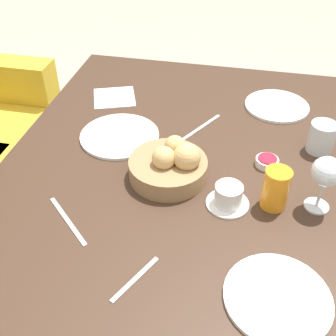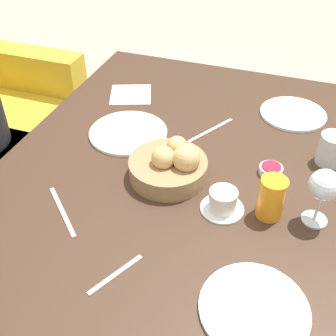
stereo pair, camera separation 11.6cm
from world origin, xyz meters
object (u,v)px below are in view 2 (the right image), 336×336
(water_tumbler, at_px, (332,149))
(knife_silver, at_px, (211,130))
(plate_near_right, at_px, (293,114))
(jam_bowl_berry, at_px, (271,170))
(fork_silver, at_px, (62,211))
(napkin, at_px, (131,95))
(coffee_cup, at_px, (223,202))
(wine_glass, at_px, (324,187))
(spoon_coffee, at_px, (116,274))
(plate_far_center, at_px, (128,133))
(plate_near_left, at_px, (254,309))
(bread_basket, at_px, (170,165))
(juice_glass, at_px, (271,198))

(water_tumbler, relative_size, knife_silver, 0.53)
(plate_near_right, relative_size, jam_bowl_berry, 3.33)
(fork_silver, xyz_separation_m, napkin, (0.61, 0.07, 0.00))
(coffee_cup, xyz_separation_m, jam_bowl_berry, (0.19, -0.09, -0.01))
(water_tumbler, bearing_deg, coffee_cup, 140.18)
(napkin, bearing_deg, coffee_cup, -135.71)
(wine_glass, distance_m, spoon_coffee, 0.52)
(jam_bowl_berry, bearing_deg, wine_glass, -138.43)
(plate_far_center, distance_m, knife_silver, 0.27)
(wine_glass, xyz_separation_m, spoon_coffee, (-0.31, 0.40, -0.11))
(water_tumbler, relative_size, napkin, 0.50)
(plate_near_left, bearing_deg, water_tumbler, -11.81)
(plate_far_center, relative_size, wine_glass, 1.60)
(wine_glass, relative_size, fork_silver, 1.03)
(coffee_cup, bearing_deg, bread_basket, 64.51)
(juice_glass, bearing_deg, fork_silver, 108.40)
(juice_glass, bearing_deg, plate_near_left, -176.87)
(spoon_coffee, bearing_deg, water_tumbler, -36.22)
(napkin, bearing_deg, water_tumbler, -103.76)
(plate_far_center, xyz_separation_m, napkin, (0.23, 0.09, -0.00))
(plate_near_right, relative_size, knife_silver, 1.26)
(plate_far_center, distance_m, coffee_cup, 0.43)
(bread_basket, bearing_deg, spoon_coffee, 179.44)
(plate_near_right, bearing_deg, napkin, 95.68)
(plate_far_center, bearing_deg, fork_silver, 177.15)
(plate_far_center, bearing_deg, bread_basket, -128.31)
(bread_basket, bearing_deg, coffee_cup, -115.49)
(fork_silver, height_order, spoon_coffee, same)
(plate_near_right, distance_m, juice_glass, 0.50)
(fork_silver, height_order, knife_silver, same)
(coffee_cup, bearing_deg, jam_bowl_berry, -26.79)
(bread_basket, relative_size, plate_far_center, 0.87)
(wine_glass, distance_m, coffee_cup, 0.24)
(plate_near_right, height_order, knife_silver, plate_near_right)
(wine_glass, xyz_separation_m, coffee_cup, (-0.04, 0.23, -0.08))
(napkin, bearing_deg, knife_silver, -110.52)
(plate_near_left, relative_size, knife_silver, 1.28)
(water_tumbler, height_order, napkin, water_tumbler)
(wine_glass, bearing_deg, plate_far_center, 71.64)
(water_tumbler, bearing_deg, jam_bowl_berry, 125.52)
(plate_far_center, xyz_separation_m, knife_silver, (0.11, -0.24, -0.00))
(spoon_coffee, distance_m, napkin, 0.80)
(wine_glass, bearing_deg, jam_bowl_berry, 41.57)
(plate_far_center, bearing_deg, water_tumbler, -84.32)
(plate_far_center, bearing_deg, knife_silver, -66.33)
(plate_far_center, xyz_separation_m, fork_silver, (-0.38, 0.02, -0.00))
(plate_far_center, bearing_deg, wine_glass, -108.36)
(plate_near_right, height_order, coffee_cup, coffee_cup)
(bread_basket, distance_m, water_tumbler, 0.47)
(bread_basket, bearing_deg, knife_silver, -10.44)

